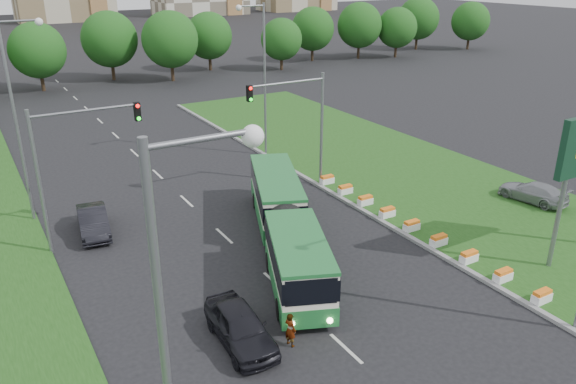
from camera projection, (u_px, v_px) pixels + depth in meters
ground at (325, 267)px, 29.32m from camera, size 360.00×360.00×0.00m
grass_median at (409, 175)px, 41.80m from camera, size 14.00×60.00×0.15m
median_kerb at (332, 193)px, 38.51m from camera, size 0.30×60.00×0.18m
lane_markings at (149, 167)px, 43.84m from camera, size 0.20×100.00×0.01m
flower_planters at (412, 225)px, 32.95m from camera, size 1.10×18.10×0.60m
traffic_mast_median at (302, 115)px, 37.52m from camera, size 5.76×0.32×8.00m
traffic_mast_left at (68, 155)px, 29.57m from camera, size 5.76×0.32×8.00m
street_lamps at (192, 120)px, 33.60m from camera, size 36.00×60.00×12.00m
tree_line at (159, 45)px, 76.15m from camera, size 120.00×8.00×9.00m
articulated_bus at (280, 224)px, 30.47m from camera, size 2.47×15.83×2.61m
car_left_near at (240, 326)px, 23.20m from camera, size 2.13×4.76×1.59m
car_left_far at (93, 221)px, 32.75m from camera, size 2.17×4.74×1.50m
car_median at (533, 192)px, 36.86m from camera, size 2.52×4.71×1.30m
pedestrian at (290, 330)px, 23.04m from camera, size 0.50×0.64×1.54m
shopping_trolley at (291, 324)px, 24.15m from camera, size 0.36×0.38×0.62m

